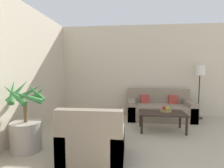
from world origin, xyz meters
TOP-DOWN VIEW (x-y plane):
  - wall_back at (0.00, 6.82)m, footprint 7.79×0.06m
  - potted_palm at (-2.75, 4.12)m, footprint 0.66×0.73m
  - sofa_loveseat at (-0.17, 6.31)m, footprint 1.76×0.85m
  - floor_lamp at (0.93, 6.45)m, footprint 0.26×0.26m
  - coffee_table at (-0.28, 5.33)m, footprint 1.02×0.57m
  - fruit_bowl at (-0.19, 5.39)m, footprint 0.26×0.26m
  - apple_red at (-0.22, 5.45)m, footprint 0.08×0.08m
  - apple_green at (-0.17, 5.35)m, footprint 0.08×0.08m
  - orange_fruit at (-0.12, 5.44)m, footprint 0.08×0.08m
  - armchair at (-1.55, 3.88)m, footprint 0.91×0.78m
  - ottoman at (-1.51, 4.72)m, footprint 0.62×0.48m

SIDE VIEW (x-z plane):
  - ottoman at x=-1.51m, z-range 0.00..0.37m
  - sofa_loveseat at x=-0.17m, z-range -0.13..0.67m
  - armchair at x=-1.55m, z-range -0.16..0.70m
  - coffee_table at x=-0.28m, z-range 0.16..0.57m
  - potted_palm at x=-2.75m, z-range -0.21..1.02m
  - fruit_bowl at x=-0.19m, z-range 0.42..0.46m
  - apple_green at x=-0.17m, z-range 0.46..0.53m
  - orange_fruit at x=-0.12m, z-range 0.46..0.54m
  - apple_red at x=-0.22m, z-range 0.46..0.54m
  - floor_lamp at x=0.93m, z-range 0.48..1.98m
  - wall_back at x=0.00m, z-range 0.00..2.70m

